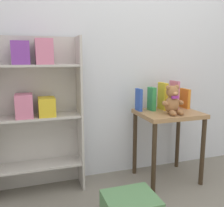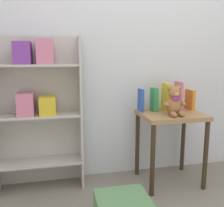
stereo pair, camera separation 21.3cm
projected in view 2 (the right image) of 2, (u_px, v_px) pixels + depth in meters
The scene contains 9 objects.
wall_back at pixel (138, 46), 2.37m from camera, with size 4.80×0.06×2.50m.
bookshelf_side at pixel (37, 103), 2.13m from camera, with size 0.74×0.25×1.31m.
display_table at pixel (170, 126), 2.24m from camera, with size 0.54×0.46×0.65m.
teddy_bear at pixel (174, 102), 2.11m from camera, with size 0.19×0.18×0.25m.
book_standing_blue at pixel (141, 100), 2.27m from camera, with size 0.03×0.11×0.21m, color #2D51B7.
book_standing_green at pixel (154, 100), 2.27m from camera, with size 0.04×0.10×0.22m, color #33934C.
book_standing_yellow at pixel (166, 97), 2.30m from camera, with size 0.04×0.14×0.25m, color gold.
book_standing_pink at pixel (178, 96), 2.33m from camera, with size 0.02×0.14×0.27m, color #D17093.
book_standing_orange at pixel (190, 100), 2.36m from camera, with size 0.03×0.15×0.19m, color orange.
Camera 2 is at (-0.76, -0.93, 1.14)m, focal length 40.00 mm.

